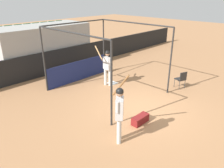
# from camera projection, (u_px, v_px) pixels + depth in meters

# --- Properties ---
(ground_plane) EXTENTS (60.00, 60.00, 0.00)m
(ground_plane) POSITION_uv_depth(u_px,v_px,m) (143.00, 109.00, 8.64)
(ground_plane) COLOR #A8754C
(outfield_wall) EXTENTS (24.00, 0.12, 1.31)m
(outfield_wall) POSITION_uv_depth(u_px,v_px,m) (55.00, 62.00, 12.34)
(outfield_wall) COLOR black
(outfield_wall) RESTS_ON ground
(bleacher_section) EXTENTS (5.40, 2.40, 2.59)m
(bleacher_section) POSITION_uv_depth(u_px,v_px,m) (42.00, 47.00, 12.91)
(bleacher_section) COLOR #9E9E99
(bleacher_section) RESTS_ON ground
(batting_cage) EXTENTS (3.77, 4.25, 2.97)m
(batting_cage) POSITION_uv_depth(u_px,v_px,m) (89.00, 59.00, 10.42)
(batting_cage) COLOR #282828
(batting_cage) RESTS_ON ground
(home_plate) EXTENTS (0.44, 0.44, 0.02)m
(home_plate) POSITION_uv_depth(u_px,v_px,m) (113.00, 83.00, 11.09)
(home_plate) COLOR white
(home_plate) RESTS_ON ground
(player_batter) EXTENTS (0.56, 0.94, 1.92)m
(player_batter) POSITION_uv_depth(u_px,v_px,m) (107.00, 65.00, 10.46)
(player_batter) COLOR silver
(player_batter) RESTS_ON ground
(player_waiting) EXTENTS (0.64, 0.73, 2.11)m
(player_waiting) POSITION_uv_depth(u_px,v_px,m) (119.00, 110.00, 6.34)
(player_waiting) COLOR silver
(player_waiting) RESTS_ON ground
(folding_chair) EXTENTS (0.51, 0.51, 0.84)m
(folding_chair) POSITION_uv_depth(u_px,v_px,m) (182.00, 78.00, 10.30)
(folding_chair) COLOR black
(folding_chair) RESTS_ON ground
(equipment_bag) EXTENTS (0.70, 0.28, 0.28)m
(equipment_bag) POSITION_uv_depth(u_px,v_px,m) (140.00, 119.00, 7.64)
(equipment_bag) COLOR maroon
(equipment_bag) RESTS_ON ground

